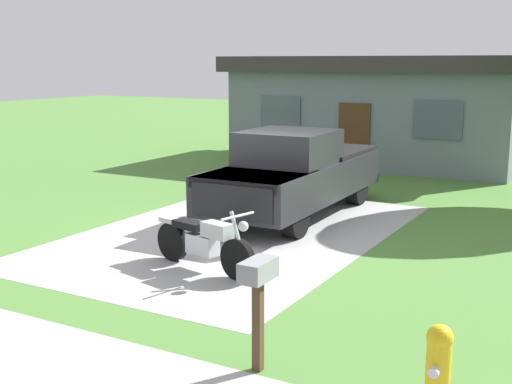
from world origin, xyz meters
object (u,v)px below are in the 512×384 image
Objects in this scene: motorcycle at (204,242)px; neighbor_house at (382,108)px; pickup_truck at (296,172)px; fire_hydrant at (438,368)px; mailbox at (258,285)px.

motorcycle is 0.23× the size of neighbor_house.
pickup_truck is at bearing -83.33° from neighbor_house.
neighbor_house is at bearing 110.77° from fire_hydrant.
neighbor_house is (-1.01, 8.62, 0.84)m from pickup_truck.
fire_hydrant is (4.90, -6.96, -0.53)m from pickup_truck.
fire_hydrant is 16.72m from neighbor_house.
motorcycle is 0.38× the size of pickup_truck.
fire_hydrant is at bearing 3.73° from mailbox.
pickup_truck is 4.50× the size of mailbox.
motorcycle reaches higher than fire_hydrant.
neighbor_house is at bearing 96.67° from pickup_truck.
neighbor_house is (-1.47, 12.99, 1.32)m from motorcycle.
motorcycle is 1.73× the size of mailbox.
pickup_truck is 8.53m from fire_hydrant.
fire_hydrant is (4.44, -2.60, -0.05)m from motorcycle.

